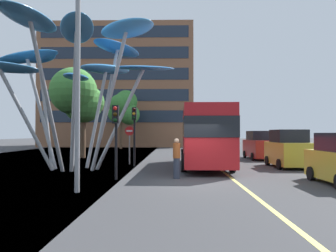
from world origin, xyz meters
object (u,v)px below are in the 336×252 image
object	(u,v)px
leaf_sculpture	(78,63)
traffic_light_kerb_far	(134,124)
red_bus	(204,133)
traffic_light_kerb_near	(116,126)
car_parked_far	(259,146)
pedestrian	(177,158)
traffic_light_island_mid	(134,123)
car_parked_mid	(289,150)
no_entry_sign	(129,139)
street_lamp	(85,49)

from	to	relation	value
leaf_sculpture	traffic_light_kerb_far	distance (m)	4.91
red_bus	traffic_light_kerb_near	size ratio (longest dim) A/B	3.00
car_parked_far	pedestrian	xyz separation A→B (m)	(-6.69, -11.28, -0.13)
traffic_light_kerb_near	traffic_light_island_mid	bearing A→B (deg)	90.92
car_parked_mid	no_entry_sign	bearing A→B (deg)	170.60
car_parked_mid	car_parked_far	distance (m)	6.29
street_lamp	traffic_light_island_mid	bearing A→B (deg)	87.79
traffic_light_kerb_far	car_parked_mid	world-z (taller)	traffic_light_kerb_far
red_bus	pedestrian	bearing A→B (deg)	-108.62
traffic_light_island_mid	no_entry_sign	size ratio (longest dim) A/B	1.51
leaf_sculpture	car_parked_far	size ratio (longest dim) A/B	2.70
car_parked_far	no_entry_sign	size ratio (longest dim) A/B	1.77
car_parked_far	no_entry_sign	distance (m)	10.83
traffic_light_island_mid	car_parked_far	size ratio (longest dim) A/B	0.85
car_parked_far	pedestrian	bearing A→B (deg)	-120.68
red_bus	traffic_light_kerb_near	distance (m)	7.18
traffic_light_kerb_near	street_lamp	size ratio (longest dim) A/B	0.41
car_parked_far	leaf_sculpture	bearing A→B (deg)	-149.07
traffic_light_kerb_near	car_parked_mid	size ratio (longest dim) A/B	0.85
traffic_light_kerb_far	car_parked_far	xyz separation A→B (m)	(9.30, 5.86, -1.61)
traffic_light_kerb_near	pedestrian	size ratio (longest dim) A/B	1.80
street_lamp	no_entry_sign	size ratio (longest dim) A/B	3.19
traffic_light_kerb_far	no_entry_sign	bearing A→B (deg)	110.74
leaf_sculpture	pedestrian	xyz separation A→B (m)	(5.67, -3.87, -5.25)
leaf_sculpture	pedestrian	bearing A→B (deg)	-34.32
traffic_light_kerb_near	traffic_light_island_mid	size ratio (longest dim) A/B	0.87
street_lamp	pedestrian	bearing A→B (deg)	47.16
red_bus	car_parked_far	distance (m)	7.94
traffic_light_kerb_near	street_lamp	distance (m)	4.06
street_lamp	pedestrian	xyz separation A→B (m)	(3.25, 3.50, -4.12)
traffic_light_kerb_far	street_lamp	bearing A→B (deg)	-94.15
traffic_light_kerb_near	traffic_light_kerb_far	size ratio (longest dim) A/B	0.90
car_parked_far	pedestrian	size ratio (longest dim) A/B	2.43
car_parked_far	street_lamp	size ratio (longest dim) A/B	0.56
pedestrian	traffic_light_kerb_far	bearing A→B (deg)	115.66
red_bus	traffic_light_kerb_far	xyz separation A→B (m)	(-4.34, 0.26, 0.61)
car_parked_far	no_entry_sign	xyz separation A→B (m)	(-9.76, -4.65, 0.62)
leaf_sculpture	car_parked_far	world-z (taller)	leaf_sculpture
traffic_light_kerb_far	pedestrian	size ratio (longest dim) A/B	2.01
leaf_sculpture	pedestrian	size ratio (longest dim) A/B	6.56
red_bus	traffic_light_kerb_near	world-z (taller)	red_bus
no_entry_sign	traffic_light_kerb_near	bearing A→B (deg)	-87.10
red_bus	car_parked_far	xyz separation A→B (m)	(4.96, 6.12, -1.00)
red_bus	no_entry_sign	world-z (taller)	red_bus
street_lamp	pedestrian	distance (m)	6.31
red_bus	no_entry_sign	distance (m)	5.04
car_parked_mid	pedestrian	size ratio (longest dim) A/B	2.10
car_parked_far	car_parked_mid	bearing A→B (deg)	-88.93
red_bus	traffic_light_kerb_near	bearing A→B (deg)	-128.25
traffic_light_kerb_near	car_parked_far	world-z (taller)	traffic_light_kerb_near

